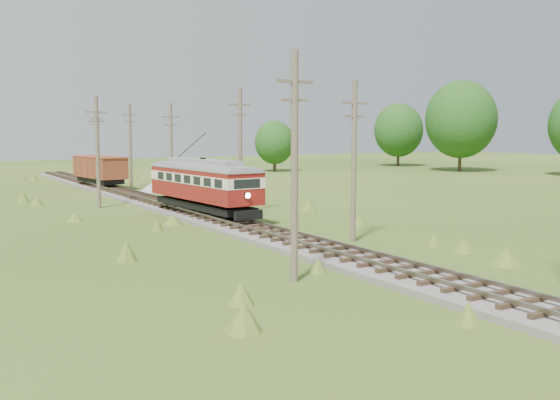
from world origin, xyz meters
TOP-DOWN VIEW (x-y plane):
  - railbed_main at (0.00, 34.00)m, footprint 3.60×96.00m
  - streetcar at (0.00, 30.27)m, footprint 3.42×11.70m
  - gondola at (0.00, 56.74)m, footprint 3.72×8.74m
  - gravel_pile at (3.81, 50.41)m, footprint 3.09×3.27m
  - utility_pole_r_2 at (3.30, 18.00)m, footprint 1.60×0.30m
  - utility_pole_r_3 at (3.20, 31.00)m, footprint 1.60×0.30m
  - utility_pole_r_4 at (3.00, 44.00)m, footprint 1.60×0.30m
  - utility_pole_r_5 at (3.40, 57.00)m, footprint 1.60×0.30m
  - utility_pole_r_6 at (3.20, 70.00)m, footprint 1.60×0.30m
  - utility_pole_l_a at (-4.20, 12.00)m, footprint 1.60×0.30m
  - utility_pole_l_b at (-4.50, 40.00)m, footprint 1.60×0.30m
  - tree_right_4 at (54.00, 58.00)m, footprint 10.50×10.50m
  - tree_right_5 at (56.00, 74.00)m, footprint 8.40×8.40m
  - tree_mid_b at (30.00, 72.00)m, footprint 5.88×5.88m

SIDE VIEW (x-z plane):
  - railbed_main at x=0.00m, z-range -0.09..0.48m
  - gravel_pile at x=3.81m, z-range -0.04..1.09m
  - gondola at x=0.00m, z-range 0.67..3.49m
  - streetcar at x=0.00m, z-range -0.15..5.15m
  - utility_pole_r_4 at x=3.00m, z-range 0.12..8.52m
  - tree_mid_b at x=30.00m, z-range 0.54..8.12m
  - utility_pole_r_2 at x=3.30m, z-range 0.12..8.72m
  - utility_pole_l_b at x=-4.50m, z-range 0.12..8.72m
  - utility_pole_r_6 at x=3.20m, z-range 0.12..8.82m
  - utility_pole_r_5 at x=3.40m, z-range 0.13..9.03m
  - utility_pole_r_3 at x=3.20m, z-range 0.13..9.13m
  - utility_pole_l_a at x=-4.20m, z-range 0.13..9.13m
  - tree_right_5 at x=56.00m, z-range 0.78..11.60m
  - tree_right_4 at x=54.00m, z-range 0.98..14.51m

